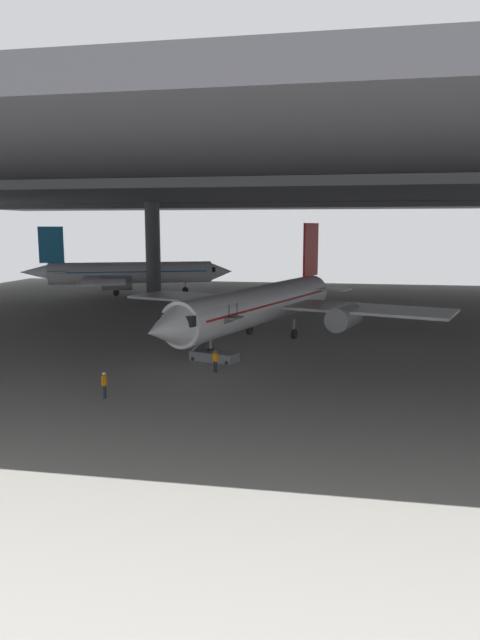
# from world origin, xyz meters

# --- Properties ---
(ground_plane) EXTENTS (110.00, 110.00, 0.00)m
(ground_plane) POSITION_xyz_m (0.00, 0.00, 0.00)
(ground_plane) COLOR gray
(hangar_structure) EXTENTS (121.00, 99.00, 14.71)m
(hangar_structure) POSITION_xyz_m (-0.07, 13.77, 14.08)
(hangar_structure) COLOR #4C4F54
(hangar_structure) RESTS_ON ground_plane
(airplane_main) EXTENTS (31.83, 32.13, 10.47)m
(airplane_main) POSITION_xyz_m (-0.10, -0.37, 3.27)
(airplane_main) COLOR white
(airplane_main) RESTS_ON ground_plane
(boarding_stairs) EXTENTS (4.23, 2.58, 4.45)m
(boarding_stairs) POSITION_xyz_m (-2.49, -9.25, 0.71)
(boarding_stairs) COLOR slate
(boarding_stairs) RESTS_ON ground_plane
(crew_worker_near_nose) EXTENTS (0.24, 0.55, 1.63)m
(crew_worker_near_nose) POSITION_xyz_m (-6.74, -19.94, 0.93)
(crew_worker_near_nose) COLOR #232838
(crew_worker_near_nose) RESTS_ON ground_plane
(crew_worker_by_stairs) EXTENTS (0.48, 0.38, 1.59)m
(crew_worker_by_stairs) POSITION_xyz_m (-1.69, -12.66, 0.90)
(crew_worker_by_stairs) COLOR #232838
(crew_worker_by_stairs) RESTS_ON ground_plane
(airplane_distant) EXTENTS (30.57, 30.48, 10.17)m
(airplane_distant) POSITION_xyz_m (-25.42, 32.06, 3.21)
(airplane_distant) COLOR white
(airplane_distant) RESTS_ON ground_plane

